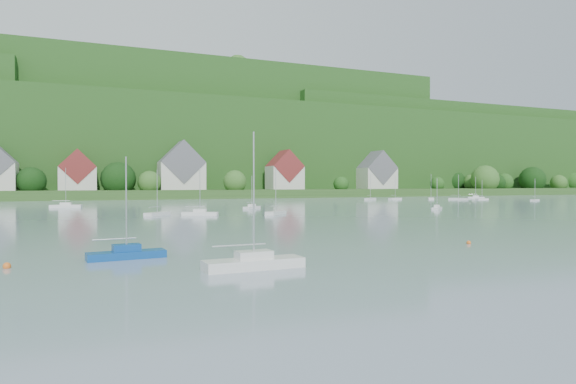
% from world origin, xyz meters
% --- Properties ---
extents(far_shore_strip, '(600.00, 60.00, 3.00)m').
position_xyz_m(far_shore_strip, '(0.00, 200.00, 1.50)').
color(far_shore_strip, '#27491B').
rests_on(far_shore_strip, ground).
extents(forested_ridge, '(620.00, 181.22, 69.89)m').
position_xyz_m(forested_ridge, '(0.39, 268.57, 22.89)').
color(forested_ridge, '#164516').
rests_on(forested_ridge, ground).
extents(village_building_1, '(12.00, 9.36, 14.00)m').
position_xyz_m(village_building_1, '(-30.00, 189.00, 8.75)').
color(village_building_1, beige).
rests_on(village_building_1, far_shore_strip).
extents(village_building_2, '(16.00, 11.44, 18.00)m').
position_xyz_m(village_building_2, '(5.00, 188.00, 10.27)').
color(village_building_2, beige).
rests_on(village_building_2, far_shore_strip).
extents(village_building_3, '(13.00, 10.40, 15.50)m').
position_xyz_m(village_building_3, '(45.00, 186.00, 9.43)').
color(village_building_3, beige).
rests_on(village_building_3, far_shore_strip).
extents(village_building_4, '(15.00, 10.40, 16.50)m').
position_xyz_m(village_building_4, '(90.00, 190.00, 9.59)').
color(village_building_4, beige).
rests_on(village_building_4, far_shore_strip).
extents(near_sailboat_0, '(6.36, 2.07, 8.48)m').
position_xyz_m(near_sailboat_0, '(-17.33, 35.22, 0.45)').
color(near_sailboat_0, silver).
rests_on(near_sailboat_0, ground).
extents(near_sailboat_1, '(5.45, 2.09, 7.18)m').
position_xyz_m(near_sailboat_1, '(-24.34, 42.53, 0.41)').
color(near_sailboat_1, navy).
rests_on(near_sailboat_1, ground).
extents(mooring_buoy_0, '(0.49, 0.49, 0.49)m').
position_xyz_m(mooring_buoy_0, '(-18.39, 37.49, 0.00)').
color(mooring_buoy_0, orange).
rests_on(mooring_buoy_0, ground).
extents(mooring_buoy_3, '(0.39, 0.39, 0.39)m').
position_xyz_m(mooring_buoy_3, '(4.04, 40.09, 0.00)').
color(mooring_buoy_3, orange).
rests_on(mooring_buoy_3, ground).
extents(mooring_buoy_5, '(0.48, 0.48, 0.48)m').
position_xyz_m(mooring_buoy_5, '(-31.54, 41.27, 0.00)').
color(mooring_buoy_5, orange).
rests_on(mooring_buoy_5, ground).
extents(far_sailboat_cluster, '(189.75, 70.36, 8.71)m').
position_xyz_m(far_sailboat_cluster, '(10.61, 121.19, 0.37)').
color(far_sailboat_cluster, silver).
rests_on(far_sailboat_cluster, ground).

